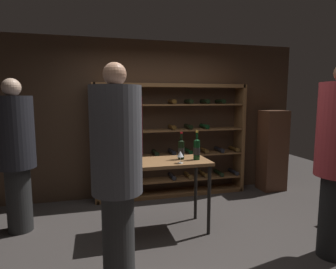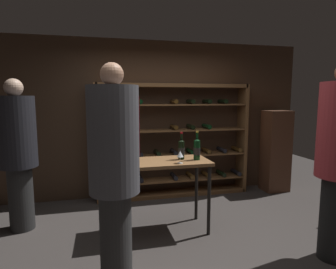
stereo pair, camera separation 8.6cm
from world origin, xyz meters
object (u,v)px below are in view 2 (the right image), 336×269
object	(u,v)px
wine_rack	(174,141)
wine_glass_stemmed_center	(180,155)
person_bystander_red_print	(114,166)
person_guest_blue_shirt	(18,148)
tasting_table	(163,170)
display_cabinet	(276,151)
wine_bottle_amber_reserve	(181,149)
wine_bottle_black_capsule	(197,149)

from	to	relation	value
wine_rack	wine_glass_stemmed_center	size ratio (longest dim) A/B	17.69
person_bystander_red_print	person_guest_blue_shirt	size ratio (longest dim) A/B	1.03
person_guest_blue_shirt	tasting_table	bearing A→B (deg)	1.80
person_bystander_red_print	display_cabinet	distance (m)	3.63
wine_bottle_amber_reserve	tasting_table	bearing A→B (deg)	-173.19
person_guest_blue_shirt	display_cabinet	size ratio (longest dim) A/B	1.32
wine_bottle_amber_reserve	wine_glass_stemmed_center	bearing A→B (deg)	-109.59
wine_bottle_amber_reserve	wine_bottle_black_capsule	xyz separation A→B (m)	(0.18, -0.08, 0.01)
person_guest_blue_shirt	display_cabinet	distance (m)	4.20
person_bystander_red_print	wine_glass_stemmed_center	bearing A→B (deg)	135.18
person_guest_blue_shirt	wine_glass_stemmed_center	bearing A→B (deg)	-2.07
wine_bottle_black_capsule	wine_glass_stemmed_center	xyz separation A→B (m)	(-0.26, -0.14, -0.03)
display_cabinet	wine_bottle_amber_reserve	bearing A→B (deg)	-152.94
wine_bottle_black_capsule	tasting_table	bearing A→B (deg)	173.57
wine_rack	display_cabinet	world-z (taller)	wine_rack
wine_rack	tasting_table	xyz separation A→B (m)	(-0.48, -1.28, -0.15)
person_guest_blue_shirt	wine_glass_stemmed_center	world-z (taller)	person_guest_blue_shirt
person_bystander_red_print	display_cabinet	xyz separation A→B (m)	(3.00, 2.01, -0.37)
person_bystander_red_print	person_guest_blue_shirt	world-z (taller)	person_bystander_red_print
person_guest_blue_shirt	wine_bottle_amber_reserve	distance (m)	2.07
wine_rack	display_cabinet	size ratio (longest dim) A/B	1.79
person_bystander_red_print	wine_glass_stemmed_center	size ratio (longest dim) A/B	13.40
tasting_table	person_guest_blue_shirt	size ratio (longest dim) A/B	0.59
person_guest_blue_shirt	wine_bottle_black_capsule	xyz separation A→B (m)	(2.21, -0.53, -0.01)
wine_rack	tasting_table	distance (m)	1.38
wine_rack	wine_glass_stemmed_center	xyz separation A→B (m)	(-0.31, -1.47, 0.07)
wine_rack	tasting_table	size ratio (longest dim) A/B	2.30
tasting_table	wine_bottle_black_capsule	size ratio (longest dim) A/B	3.11
display_cabinet	wine_bottle_black_capsule	distance (m)	2.27
tasting_table	display_cabinet	xyz separation A→B (m)	(2.35, 1.11, -0.07)
person_guest_blue_shirt	display_cabinet	xyz separation A→B (m)	(4.14, 0.63, -0.33)
wine_rack	wine_glass_stemmed_center	world-z (taller)	wine_rack
person_bystander_red_print	wine_rack	bearing A→B (deg)	156.44
tasting_table	person_guest_blue_shirt	xyz separation A→B (m)	(-1.78, 0.48, 0.26)
wine_rack	wine_bottle_amber_reserve	world-z (taller)	wine_rack
person_guest_blue_shirt	wine_bottle_black_capsule	bearing A→B (deg)	3.41
wine_rack	wine_bottle_black_capsule	distance (m)	1.34
wine_bottle_amber_reserve	wine_glass_stemmed_center	size ratio (longest dim) A/B	2.35
display_cabinet	person_bystander_red_print	bearing A→B (deg)	-146.10
display_cabinet	wine_bottle_black_capsule	size ratio (longest dim) A/B	4.01
wine_rack	person_bystander_red_print	distance (m)	2.47
person_guest_blue_shirt	wine_bottle_amber_reserve	world-z (taller)	person_guest_blue_shirt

